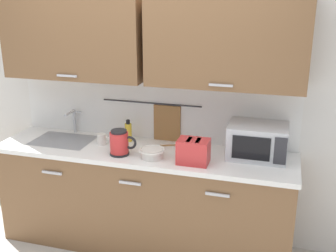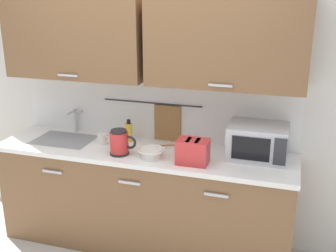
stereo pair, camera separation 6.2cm
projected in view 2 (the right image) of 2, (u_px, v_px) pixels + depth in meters
counter_unit at (143, 197)px, 3.59m from camera, size 2.53×0.64×0.90m
back_wall_assembly at (151, 71)px, 3.47m from camera, size 3.70×0.41×2.50m
sink_faucet at (75, 118)px, 3.82m from camera, size 0.09×0.17×0.22m
microwave at (258, 142)px, 3.24m from camera, size 0.46×0.35×0.27m
electric_kettle at (120, 142)px, 3.33m from camera, size 0.23×0.16×0.21m
dish_soap_bottle at (129, 132)px, 3.63m from camera, size 0.06×0.06×0.20m
mug_near_sink at (103, 139)px, 3.56m from camera, size 0.12×0.08×0.09m
mixing_bowl at (152, 153)px, 3.27m from camera, size 0.21×0.21×0.08m
toaster at (193, 151)px, 3.15m from camera, size 0.26×0.17×0.19m
wooden_spoon at (180, 145)px, 3.54m from camera, size 0.26×0.13×0.01m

